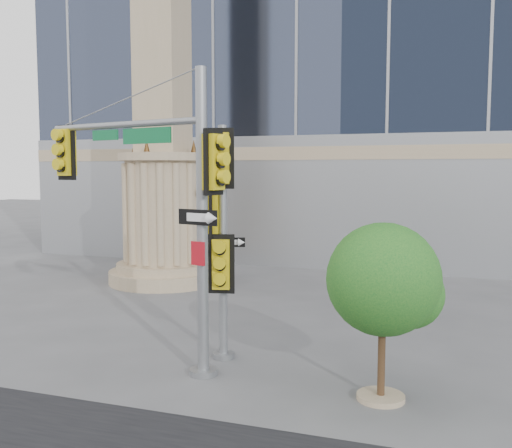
% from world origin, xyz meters
% --- Properties ---
extents(ground, '(120.00, 120.00, 0.00)m').
position_xyz_m(ground, '(0.00, 0.00, 0.00)').
color(ground, '#545456').
rests_on(ground, ground).
extents(monument, '(4.40, 4.40, 16.60)m').
position_xyz_m(monument, '(-6.00, 9.00, 5.52)').
color(monument, tan).
rests_on(monument, ground).
extents(main_signal_pole, '(5.01, 1.62, 6.57)m').
position_xyz_m(main_signal_pole, '(-1.44, 0.29, 4.07)').
color(main_signal_pole, slate).
rests_on(main_signal_pole, ground).
extents(secondary_signal_pole, '(1.01, 0.72, 5.47)m').
position_xyz_m(secondary_signal_pole, '(-0.33, 1.06, 3.21)').
color(secondary_signal_pole, slate).
rests_on(secondary_signal_pole, ground).
extents(street_tree, '(2.22, 2.17, 3.46)m').
position_xyz_m(street_tree, '(3.56, -0.09, 2.27)').
color(street_tree, tan).
rests_on(street_tree, ground).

